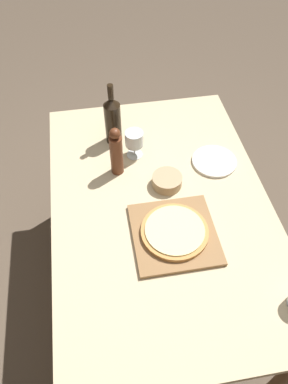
# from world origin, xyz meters

# --- Properties ---
(ground_plane) EXTENTS (12.00, 12.00, 0.00)m
(ground_plane) POSITION_xyz_m (0.00, 0.00, 0.00)
(ground_plane) COLOR brown
(dining_table) EXTENTS (0.95, 1.45, 0.75)m
(dining_table) POSITION_xyz_m (0.00, 0.00, 0.66)
(dining_table) COLOR #CCB78E
(dining_table) RESTS_ON ground_plane
(cutting_board) EXTENTS (0.34, 0.34, 0.02)m
(cutting_board) POSITION_xyz_m (0.02, -0.16, 0.76)
(cutting_board) COLOR olive
(cutting_board) RESTS_ON dining_table
(pizza) EXTENTS (0.27, 0.27, 0.02)m
(pizza) POSITION_xyz_m (0.02, -0.16, 0.78)
(pizza) COLOR #C68947
(pizza) RESTS_ON cutting_board
(wine_bottle) EXTENTS (0.08, 0.08, 0.32)m
(wine_bottle) POSITION_xyz_m (-0.15, 0.45, 0.88)
(wine_bottle) COLOR black
(wine_bottle) RESTS_ON dining_table
(pepper_mill) EXTENTS (0.06, 0.06, 0.25)m
(pepper_mill) POSITION_xyz_m (-0.16, 0.23, 0.87)
(pepper_mill) COLOR #5B2D19
(pepper_mill) RESTS_ON dining_table
(wine_glass) EXTENTS (0.09, 0.09, 0.14)m
(wine_glass) POSITION_xyz_m (-0.07, 0.32, 0.85)
(wine_glass) COLOR silver
(wine_glass) RESTS_ON dining_table
(small_bowl) EXTENTS (0.14, 0.14, 0.05)m
(small_bowl) POSITION_xyz_m (0.05, 0.11, 0.77)
(small_bowl) COLOR tan
(small_bowl) RESTS_ON dining_table
(dinner_plate) EXTENTS (0.21, 0.21, 0.01)m
(dinner_plate) POSITION_xyz_m (0.30, 0.21, 0.75)
(dinner_plate) COLOR silver
(dinner_plate) RESTS_ON dining_table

